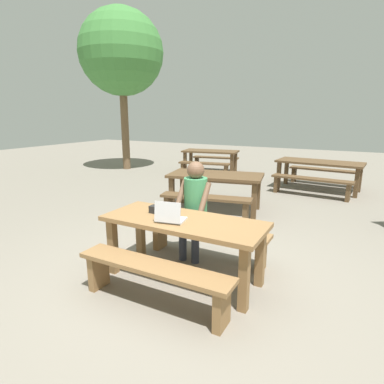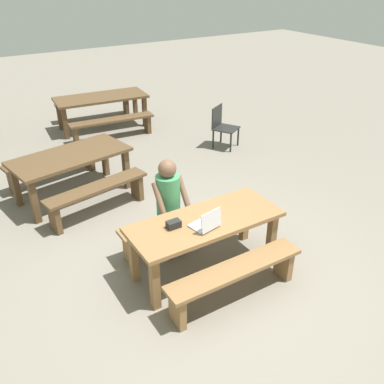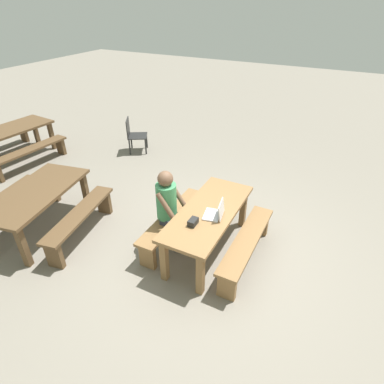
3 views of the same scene
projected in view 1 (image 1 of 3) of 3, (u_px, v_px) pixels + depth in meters
The scene contains 17 objects.
ground_plane at pixel (184, 278), 3.65m from camera, with size 30.00×30.00×0.00m, color gray.
picnic_table_front at pixel (184, 229), 3.51m from camera, with size 1.80×0.73×0.71m.
bench_near at pixel (153, 275), 3.07m from camera, with size 1.64×0.30×0.44m.
bench_far at pixel (207, 235), 4.09m from camera, with size 1.64×0.30×0.44m.
laptop at pixel (170, 217), 3.38m from camera, with size 0.33×0.30×0.24m.
small_pouch at pixel (157, 209), 3.69m from camera, with size 0.16×0.10×0.08m.
person_seated at pixel (194, 203), 4.03m from camera, with size 0.41×0.41×1.26m.
picnic_table_mid at pixel (319, 165), 7.74m from camera, with size 2.03×1.00×0.72m.
bench_mid_south at pixel (311, 182), 7.22m from camera, with size 1.79×0.45×0.43m.
bench_mid_north at pixel (324, 173), 8.40m from camera, with size 1.79×0.45×0.43m.
picnic_table_rear at pixel (210, 154), 9.94m from camera, with size 1.79×1.04×0.73m.
bench_rear_south at pixel (204, 166), 9.39m from camera, with size 1.55×0.55×0.44m.
bench_rear_north at pixel (216, 160), 10.63m from camera, with size 1.55×0.55×0.44m.
picnic_table_distant at pixel (216, 179), 6.09m from camera, with size 1.88×1.17×0.72m.
bench_distant_south at pixel (206, 203), 5.48m from camera, with size 1.61×0.59×0.47m.
bench_distant_north at pixel (223, 185), 6.83m from camera, with size 1.61×0.59×0.47m.
tree_left at pixel (121, 53), 10.07m from camera, with size 2.67×2.67×5.06m.
Camera 1 is at (1.64, -2.87, 1.84)m, focal length 29.77 mm.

